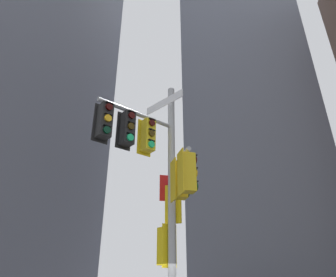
{
  "coord_description": "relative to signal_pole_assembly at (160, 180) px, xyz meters",
  "views": [
    {
      "loc": [
        1.88,
        -8.25,
        2.16
      ],
      "look_at": [
        -0.14,
        0.13,
        6.27
      ],
      "focal_mm": 31.32,
      "sensor_mm": 36.0,
      "label": 1
    }
  ],
  "objects": [
    {
      "name": "signal_pole_assembly",
      "position": [
        0.0,
        0.0,
        0.0
      ],
      "size": [
        2.72,
        2.68,
        8.08
      ],
      "color": "#9EA0A3",
      "rests_on": "ground"
    },
    {
      "name": "building_tower_left",
      "position": [
        -16.89,
        7.67,
        19.93
      ],
      "size": [
        15.53,
        15.53,
        49.17
      ],
      "primitive_type": "cube",
      "color": "slate",
      "rests_on": "ground"
    },
    {
      "name": "building_mid_block",
      "position": [
        3.95,
        22.52,
        18.54
      ],
      "size": [
        12.38,
        12.38,
        46.39
      ],
      "primitive_type": "cube",
      "color": "slate",
      "rests_on": "ground"
    }
  ]
}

